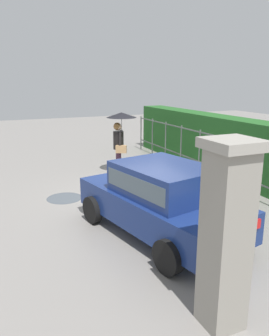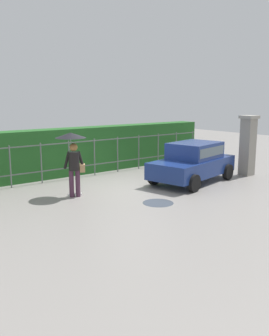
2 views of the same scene
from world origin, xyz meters
name	(u,v)px [view 2 (image 2 of 2)]	position (x,y,z in m)	size (l,w,h in m)	color
ground_plane	(134,188)	(0.00, 0.00, 0.00)	(40.00, 40.00, 0.00)	gray
car	(193,161)	(2.33, -0.62, 0.80)	(3.96, 2.46, 1.48)	navy
pedestrian	(73,151)	(-2.22, 0.29, 1.48)	(0.98, 0.98, 2.05)	#47283D
gate_pillar	(248,145)	(4.94, -1.13, 1.24)	(0.60, 0.60, 2.42)	gray
fence_section	(94,155)	(0.03, 2.64, 0.82)	(11.50, 0.05, 1.50)	#59605B
hedge_row	(84,150)	(0.03, 3.45, 0.95)	(12.45, 0.90, 1.90)	#235B23
puddle_near	(158,203)	(-0.60, -1.95, 0.00)	(0.94, 0.94, 0.00)	#4C545B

